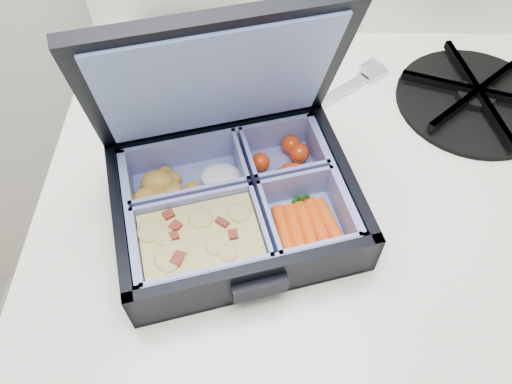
# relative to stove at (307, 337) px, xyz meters

# --- Properties ---
(stove) EXTENTS (0.63, 0.63, 0.94)m
(stove) POSITION_rel_stove_xyz_m (0.00, 0.00, 0.00)
(stove) COLOR white
(stove) RESTS_ON floor
(bento_box) EXTENTS (0.26, 0.23, 0.05)m
(bento_box) POSITION_rel_stove_xyz_m (-0.11, -0.05, 0.50)
(bento_box) COLOR black
(bento_box) RESTS_ON stove
(burner_grate) EXTENTS (0.23, 0.23, 0.03)m
(burner_grate) POSITION_rel_stove_xyz_m (0.16, 0.12, 0.48)
(burner_grate) COLOR black
(burner_grate) RESTS_ON stove
(burner_grate_rear) EXTENTS (0.17, 0.17, 0.02)m
(burner_grate_rear) POSITION_rel_stove_xyz_m (-0.17, 0.22, 0.48)
(burner_grate_rear) COLOR black
(burner_grate_rear) RESTS_ON stove
(fork) EXTENTS (0.17, 0.14, 0.01)m
(fork) POSITION_rel_stove_xyz_m (-0.02, 0.11, 0.48)
(fork) COLOR silver
(fork) RESTS_ON stove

